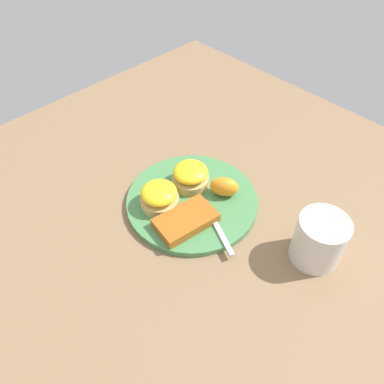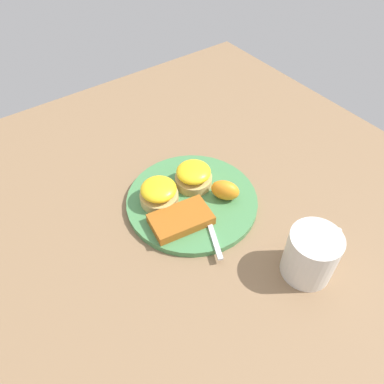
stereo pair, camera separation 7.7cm
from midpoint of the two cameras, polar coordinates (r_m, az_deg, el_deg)
ground_plane at (r=0.80m, az=2.77°, el=-1.82°), size 1.10×1.10×0.00m
plate at (r=0.79m, az=2.79°, el=-1.49°), size 0.28×0.28×0.01m
sandwich_benedict_left at (r=0.80m, az=2.99°, el=2.35°), size 0.08×0.08×0.05m
sandwich_benedict_right at (r=0.77m, az=-2.21°, el=-0.30°), size 0.08×0.08×0.05m
hashbrown_patty at (r=0.74m, az=1.30°, el=-4.33°), size 0.13×0.09×0.02m
orange_wedge at (r=0.78m, az=7.90°, el=0.12°), size 0.06×0.07×0.04m
fork at (r=0.77m, az=4.62°, el=-2.13°), size 0.11×0.23×0.00m
cup at (r=0.70m, az=20.81°, el=-9.08°), size 0.12×0.09×0.10m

